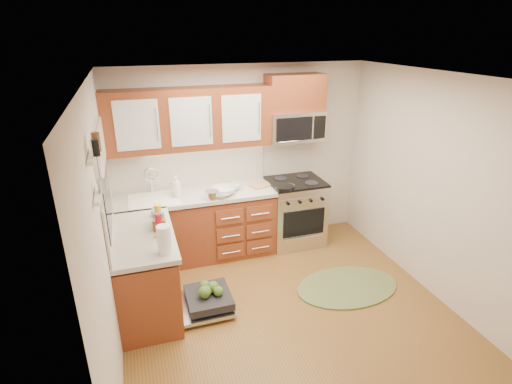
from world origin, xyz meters
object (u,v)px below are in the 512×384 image
object	(u,v)px
upper_cabinets	(189,119)
rug	(347,287)
skillet	(285,188)
paper_towel_roll	(164,240)
sink	(155,209)
cup	(236,186)
range	(295,212)
stock_pot	(212,195)
dishwasher	(205,301)
cutting_board	(261,185)
bowl_b	(224,191)
bowl_a	(220,195)
microwave	(294,126)

from	to	relation	value
upper_cabinets	rug	size ratio (longest dim) A/B	1.62
skillet	paper_towel_roll	size ratio (longest dim) A/B	0.87
sink	cup	world-z (taller)	cup
sink	upper_cabinets	bearing A→B (deg)	16.45
range	skillet	bearing A→B (deg)	-136.83
skillet	stock_pot	distance (m)	0.96
dishwasher	skillet	bearing A→B (deg)	34.65
cutting_board	skillet	bearing A→B (deg)	-49.54
bowl_b	cup	bearing A→B (deg)	30.08
bowl_b	upper_cabinets	bearing A→B (deg)	144.35
range	sink	distance (m)	1.96
sink	bowl_a	world-z (taller)	bowl_a
rug	skillet	size ratio (longest dim) A/B	5.16
cup	range	bearing A→B (deg)	0.58
rug	bowl_b	distance (m)	1.93
upper_cabinets	sink	world-z (taller)	upper_cabinets
upper_cabinets	stock_pot	distance (m)	0.98
cutting_board	bowl_a	size ratio (longest dim) A/B	1.10
stock_pot	bowl_a	distance (m)	0.11
bowl_a	skillet	bearing A→B (deg)	-4.65
microwave	cutting_board	size ratio (longest dim) A/B	2.66
rug	cutting_board	world-z (taller)	cutting_board
range	microwave	bearing A→B (deg)	90.00
paper_towel_roll	bowl_b	distance (m)	1.54
cutting_board	bowl_a	bearing A→B (deg)	-161.97
paper_towel_roll	sink	bearing A→B (deg)	90.00
rug	upper_cabinets	bearing A→B (deg)	138.26
stock_pot	cutting_board	world-z (taller)	stock_pot
bowl_b	cup	xyz separation A→B (m)	(0.18, 0.10, 0.00)
dishwasher	bowl_b	distance (m)	1.43
rug	skillet	bearing A→B (deg)	113.42
dishwasher	rug	xyz separation A→B (m)	(1.71, -0.13, -0.09)
upper_cabinets	bowl_a	xyz separation A→B (m)	(0.28, -0.32, -0.92)
range	cutting_board	size ratio (longest dim) A/B	3.32
upper_cabinets	bowl_b	size ratio (longest dim) A/B	6.72
skillet	bowl_b	world-z (taller)	bowl_b
range	paper_towel_roll	world-z (taller)	paper_towel_roll
stock_pot	cutting_board	distance (m)	0.77
sink	bowl_a	distance (m)	0.84
range	cup	distance (m)	1.00
bowl_a	stock_pot	bearing A→B (deg)	-163.53
bowl_a	bowl_b	size ratio (longest dim) A/B	0.85
paper_towel_roll	cup	bearing A→B (deg)	51.95
upper_cabinets	cup	bearing A→B (deg)	-16.00
range	cup	size ratio (longest dim) A/B	7.12
microwave	cup	xyz separation A→B (m)	(-0.87, -0.13, -0.72)
bowl_a	microwave	bearing A→B (deg)	14.91
dishwasher	bowl_a	world-z (taller)	bowl_a
range	bowl_a	bearing A→B (deg)	-170.92
sink	bowl_a	bearing A→B (deg)	-11.95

